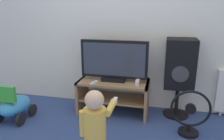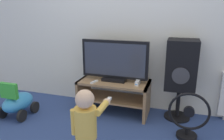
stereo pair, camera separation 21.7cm
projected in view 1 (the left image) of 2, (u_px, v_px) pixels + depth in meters
name	position (u px, v px, depth m)	size (l,w,h in m)	color
ground_plane	(110.00, 119.00, 2.88)	(16.00, 16.00, 0.00)	navy
wall_back	(119.00, 16.00, 3.02)	(10.00, 0.06, 2.60)	silver
tv_stand	(114.00, 92.00, 3.01)	(0.95, 0.46, 0.46)	#93704C
television	(114.00, 61.00, 2.91)	(0.91, 0.20, 0.55)	black
game_console	(138.00, 81.00, 2.86)	(0.05, 0.20, 0.05)	white
remote_primary	(94.00, 82.00, 2.87)	(0.07, 0.13, 0.03)	white
child	(96.00, 124.00, 1.90)	(0.29, 0.44, 0.76)	#3F4C72
speaker_tower	(180.00, 66.00, 2.80)	(0.37, 0.34, 1.05)	black
floor_fan	(190.00, 115.00, 2.48)	(0.45, 0.23, 0.54)	black
ride_on_toy	(15.00, 105.00, 2.83)	(0.35, 0.48, 0.51)	#338CD1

